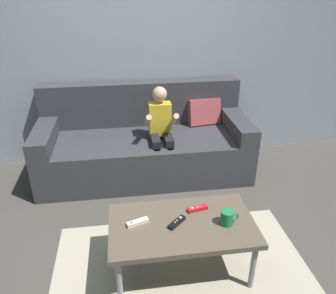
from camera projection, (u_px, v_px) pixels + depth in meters
The scene contains 10 objects.
ground_plane at pixel (171, 271), 2.24m from camera, with size 10.23×10.23×0.00m, color #4C4742.
wall_back at pixel (144, 37), 3.21m from camera, with size 5.12×0.05×2.50m, color #999EA8.
couch at pixel (145, 144), 3.29m from camera, with size 2.00×0.80×0.85m.
person_seated_on_couch at pixel (161, 130), 3.05m from camera, with size 0.29×0.35×0.90m.
coffee_table at pixel (182, 228), 2.11m from camera, with size 0.92×0.53×0.38m.
area_rug at pixel (181, 267), 2.26m from camera, with size 1.71×1.03×0.01m, color #BCB299.
game_remote_black_near_edge at pixel (177, 222), 2.08m from camera, with size 0.13×0.12×0.03m.
game_remote_white_center at pixel (137, 222), 2.08m from camera, with size 0.14×0.08×0.03m.
game_remote_red_far_corner at pixel (197, 209), 2.20m from camera, with size 0.14×0.06×0.03m.
coffee_mug at pixel (227, 218), 2.07m from camera, with size 0.12×0.08×0.09m.
Camera 1 is at (-0.25, -1.60, 1.76)m, focal length 35.62 mm.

